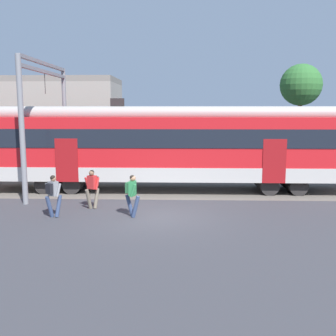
# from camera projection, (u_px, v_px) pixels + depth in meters

# --- Properties ---
(ground_plane) EXTENTS (160.00, 160.00, 0.00)m
(ground_plane) POSITION_uv_depth(u_px,v_px,m) (156.00, 217.00, 15.33)
(ground_plane) COLOR #38383D
(pedestrian_grey) EXTENTS (0.67, 0.55, 1.67)m
(pedestrian_grey) POSITION_uv_depth(u_px,v_px,m) (53.00, 192.00, 15.19)
(pedestrian_grey) COLOR navy
(pedestrian_grey) RESTS_ON ground
(pedestrian_red) EXTENTS (0.66, 0.57, 1.67)m
(pedestrian_red) POSITION_uv_depth(u_px,v_px,m) (93.00, 186.00, 16.55)
(pedestrian_red) COLOR #6B6051
(pedestrian_red) RESTS_ON ground
(pedestrian_green) EXTENTS (0.62, 0.58, 1.67)m
(pedestrian_green) POSITION_uv_depth(u_px,v_px,m) (132.00, 192.00, 15.25)
(pedestrian_green) COLOR navy
(pedestrian_green) RESTS_ON ground
(catenary_gantry) EXTENTS (0.24, 6.64, 6.53)m
(catenary_gantry) POSITION_uv_depth(u_px,v_px,m) (46.00, 107.00, 20.02)
(catenary_gantry) COLOR gray
(catenary_gantry) RESTS_ON ground
(background_building) EXTENTS (16.43, 5.00, 9.20)m
(background_building) POSITION_uv_depth(u_px,v_px,m) (6.00, 123.00, 28.69)
(background_building) COLOR gray
(background_building) RESTS_ON ground
(street_tree_right) EXTENTS (2.94, 2.94, 7.38)m
(street_tree_right) POSITION_uv_depth(u_px,v_px,m) (301.00, 86.00, 27.92)
(street_tree_right) COLOR brown
(street_tree_right) RESTS_ON ground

